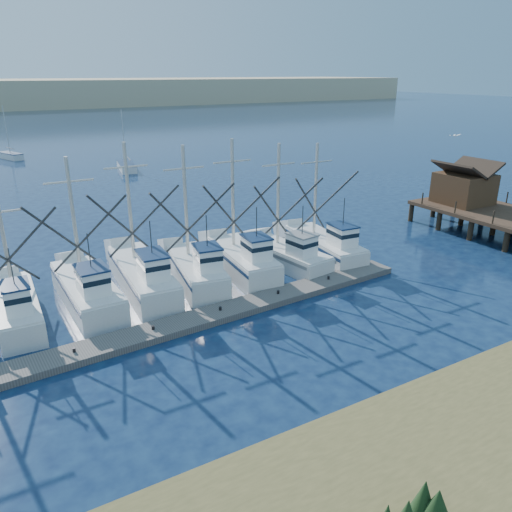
# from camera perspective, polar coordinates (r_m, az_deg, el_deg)

# --- Properties ---
(ground) EXTENTS (500.00, 500.00, 0.00)m
(ground) POSITION_cam_1_polar(r_m,az_deg,el_deg) (25.98, 12.55, -9.97)
(ground) COLOR #0C1936
(ground) RESTS_ON ground
(floating_dock) EXTENTS (27.79, 3.65, 0.37)m
(floating_dock) POSITION_cam_1_polar(r_m,az_deg,el_deg) (27.79, -5.89, -7.02)
(floating_dock) COLOR #5E5854
(floating_dock) RESTS_ON ground
(timber_pier) EXTENTS (7.00, 20.00, 8.00)m
(timber_pier) POSITION_cam_1_polar(r_m,az_deg,el_deg) (45.81, 25.98, 5.23)
(timber_pier) COLOR black
(timber_pier) RESTS_ON ground
(dune_ridge) EXTENTS (360.00, 60.00, 10.00)m
(dune_ridge) POSITION_cam_1_polar(r_m,az_deg,el_deg) (226.87, -27.06, 16.24)
(dune_ridge) COLOR tan
(dune_ridge) RESTS_ON ground
(trawler_fleet) EXTENTS (27.22, 9.27, 9.89)m
(trawler_fleet) POSITION_cam_1_polar(r_m,az_deg,el_deg) (31.53, -10.49, -2.26)
(trawler_fleet) COLOR silver
(trawler_fleet) RESTS_ON ground
(sailboat_near) EXTENTS (3.01, 6.92, 8.10)m
(sailboat_near) POSITION_cam_1_polar(r_m,az_deg,el_deg) (72.79, -14.56, 9.87)
(sailboat_near) COLOR silver
(sailboat_near) RESTS_ON ground
(sailboat_far) EXTENTS (3.31, 5.36, 8.10)m
(sailboat_far) POSITION_cam_1_polar(r_m,az_deg,el_deg) (88.45, -26.22, 10.23)
(sailboat_far) COLOR silver
(sailboat_far) RESTS_ON ground
(flying_gull) EXTENTS (1.06, 0.19, 0.19)m
(flying_gull) POSITION_cam_1_polar(r_m,az_deg,el_deg) (38.61, 21.80, 12.66)
(flying_gull) COLOR white
(flying_gull) RESTS_ON ground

